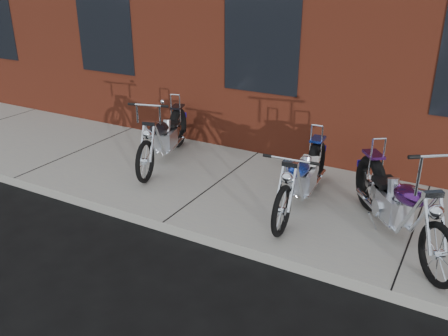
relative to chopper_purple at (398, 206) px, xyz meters
The scene contains 5 objects.
ground 3.08m from the chopper_purple, 158.27° to the right, with size 120.00×120.00×0.00m, color black.
sidewalk 2.88m from the chopper_purple, behind, with size 22.00×3.00×0.15m, color gray.
chopper_purple is the anchor object (origin of this frame).
chopper_blue 1.38m from the chopper_purple, 168.95° to the left, with size 0.57×2.35×1.02m.
chopper_third 4.13m from the chopper_purple, behind, with size 0.85×2.33×1.21m.
Camera 1 is at (3.46, -4.49, 3.34)m, focal length 38.00 mm.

